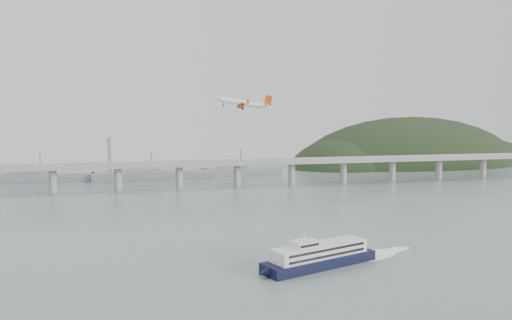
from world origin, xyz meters
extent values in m
plane|color=slate|center=(0.00, 0.00, 0.00)|extent=(900.00, 900.00, 0.00)
cube|color=gray|center=(0.00, 200.00, 20.00)|extent=(800.00, 22.00, 2.20)
cube|color=gray|center=(0.00, 189.50, 22.00)|extent=(800.00, 0.60, 1.80)
cube|color=gray|center=(0.00, 210.50, 22.00)|extent=(800.00, 0.60, 1.80)
cylinder|color=gray|center=(-130.00, 200.00, 9.50)|extent=(6.00, 6.00, 21.00)
cylinder|color=gray|center=(-80.00, 200.00, 9.50)|extent=(6.00, 6.00, 21.00)
cylinder|color=gray|center=(-30.00, 200.00, 9.50)|extent=(6.00, 6.00, 21.00)
cylinder|color=gray|center=(20.00, 200.00, 9.50)|extent=(6.00, 6.00, 21.00)
cylinder|color=gray|center=(70.00, 200.00, 9.50)|extent=(6.00, 6.00, 21.00)
cylinder|color=gray|center=(120.00, 200.00, 9.50)|extent=(6.00, 6.00, 21.00)
cylinder|color=gray|center=(170.00, 200.00, 9.50)|extent=(6.00, 6.00, 21.00)
cylinder|color=gray|center=(220.00, 200.00, 9.50)|extent=(6.00, 6.00, 21.00)
cylinder|color=gray|center=(270.00, 200.00, 9.50)|extent=(6.00, 6.00, 21.00)
ellipsoid|color=black|center=(270.00, 330.00, -18.00)|extent=(320.00, 150.00, 156.00)
ellipsoid|color=black|center=(175.00, 320.00, -12.00)|extent=(140.00, 110.00, 96.00)
ellipsoid|color=black|center=(360.00, 340.00, -25.00)|extent=(220.00, 140.00, 120.00)
cube|color=gray|center=(-150.00, 270.00, 4.00)|extent=(95.67, 20.15, 8.00)
cube|color=gray|center=(-159.50, 270.00, 12.00)|extent=(33.90, 15.02, 8.00)
cylinder|color=gray|center=(-150.00, 270.00, 20.00)|extent=(1.60, 1.60, 14.00)
cube|color=gray|center=(-50.00, 265.00, 4.00)|extent=(110.55, 21.43, 8.00)
cube|color=gray|center=(-61.00, 265.00, 12.00)|extent=(39.01, 16.73, 8.00)
cylinder|color=gray|center=(-50.00, 265.00, 20.00)|extent=(1.60, 1.60, 14.00)
cube|color=gray|center=(40.00, 275.00, 4.00)|extent=(85.00, 13.60, 8.00)
cube|color=gray|center=(31.50, 275.00, 12.00)|extent=(29.75, 11.90, 8.00)
cylinder|color=gray|center=(40.00, 275.00, 20.00)|extent=(1.60, 1.60, 14.00)
cube|color=gray|center=(-90.00, 300.00, 20.00)|extent=(3.00, 3.00, 40.00)
cube|color=gray|center=(-90.00, 290.00, 38.00)|extent=(3.00, 28.00, 3.00)
cube|color=black|center=(4.02, -34.65, 2.07)|extent=(52.87, 28.47, 4.13)
cone|color=black|center=(-22.36, -43.69, 2.07)|extent=(6.22, 5.58, 4.13)
cube|color=silver|center=(4.02, -34.65, 6.71)|extent=(44.38, 23.83, 5.16)
cube|color=black|center=(5.71, -39.58, 8.06)|extent=(37.18, 12.88, 1.03)
cube|color=black|center=(5.71, -39.58, 5.58)|extent=(37.18, 12.88, 1.03)
cube|color=black|center=(2.33, -29.71, 8.06)|extent=(37.18, 12.88, 1.03)
cube|color=black|center=(2.33, -29.71, 5.58)|extent=(37.18, 12.88, 1.03)
cube|color=silver|center=(-3.80, -37.33, 10.64)|extent=(12.11, 10.19, 2.69)
cube|color=black|center=(-2.61, -40.79, 10.64)|extent=(8.83, 3.13, 1.03)
cylinder|color=silver|center=(-3.80, -37.33, 13.94)|extent=(0.66, 0.66, 4.13)
ellipsoid|color=white|center=(31.38, -25.27, 0.05)|extent=(32.96, 23.71, 0.21)
ellipsoid|color=white|center=(45.06, -20.58, 0.05)|extent=(23.52, 14.27, 0.21)
cylinder|color=white|center=(1.94, 99.13, 69.72)|extent=(28.30, 10.55, 8.27)
cone|color=white|center=(-13.57, 102.27, 72.40)|extent=(5.32, 4.61, 4.26)
cone|color=white|center=(18.03, 95.90, 67.45)|extent=(6.02, 4.42, 4.43)
cube|color=white|center=(2.74, 98.91, 68.56)|extent=(11.38, 34.43, 2.94)
cube|color=white|center=(17.18, 96.10, 68.31)|extent=(5.43, 12.44, 1.40)
cube|color=red|center=(18.72, 95.97, 71.40)|extent=(5.56, 1.35, 7.19)
cylinder|color=red|center=(2.09, 104.59, 67.14)|extent=(4.97, 3.35, 3.00)
cylinder|color=black|center=(0.05, 105.00, 67.50)|extent=(1.19, 2.37, 2.34)
cube|color=white|center=(2.26, 104.61, 68.13)|extent=(2.68, 0.76, 1.62)
cylinder|color=red|center=(-0.01, 93.77, 67.71)|extent=(4.97, 3.35, 3.00)
cylinder|color=black|center=(-2.04, 94.18, 68.07)|extent=(1.19, 2.37, 2.34)
cube|color=white|center=(0.17, 93.79, 68.70)|extent=(2.68, 0.76, 1.62)
cylinder|color=black|center=(2.92, 101.44, 66.65)|extent=(0.84, 0.47, 2.45)
cylinder|color=black|center=(2.73, 101.42, 65.56)|extent=(1.33, 0.63, 1.29)
cylinder|color=black|center=(1.93, 96.32, 66.92)|extent=(0.84, 0.47, 2.45)
cylinder|color=black|center=(1.74, 96.30, 65.83)|extent=(1.33, 0.63, 1.29)
cylinder|color=black|center=(-10.18, 101.43, 68.96)|extent=(0.84, 0.47, 2.45)
cylinder|color=black|center=(-10.37, 101.41, 67.87)|extent=(1.33, 0.63, 1.29)
cube|color=red|center=(8.12, 115.26, 68.53)|extent=(2.01, 0.55, 2.65)
cube|color=red|center=(1.65, 81.82, 70.29)|extent=(2.01, 0.55, 2.65)
camera|label=1|loc=(-70.55, -221.35, 61.64)|focal=35.00mm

